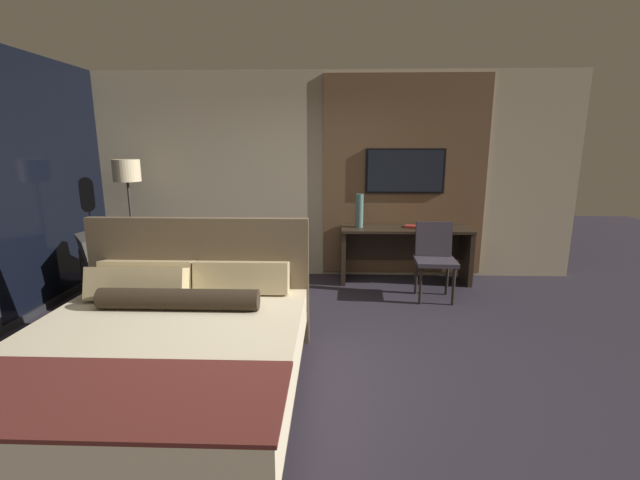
{
  "coord_description": "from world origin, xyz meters",
  "views": [
    {
      "loc": [
        0.29,
        -3.37,
        1.82
      ],
      "look_at": [
        0.14,
        0.84,
        0.89
      ],
      "focal_mm": 24.0,
      "sensor_mm": 36.0,
      "label": 1
    }
  ],
  "objects_px": {
    "desk_chair": "(434,253)",
    "bed": "(160,359)",
    "vase_tall": "(359,211)",
    "floor_lamp": "(127,181)",
    "book": "(414,227)",
    "tv": "(405,171)",
    "desk": "(404,245)",
    "armchair_by_window": "(118,275)"
  },
  "relations": [
    {
      "from": "desk_chair",
      "to": "armchair_by_window",
      "type": "height_order",
      "value": "desk_chair"
    },
    {
      "from": "bed",
      "to": "desk",
      "type": "distance_m",
      "value": 3.65
    },
    {
      "from": "desk",
      "to": "armchair_by_window",
      "type": "xyz_separation_m",
      "value": [
        -3.57,
        -0.79,
        -0.22
      ]
    },
    {
      "from": "tv",
      "to": "desk_chair",
      "type": "relative_size",
      "value": 1.16
    },
    {
      "from": "floor_lamp",
      "to": "desk_chair",
      "type": "bearing_deg",
      "value": -6.21
    },
    {
      "from": "tv",
      "to": "desk_chair",
      "type": "bearing_deg",
      "value": -73.26
    },
    {
      "from": "bed",
      "to": "desk_chair",
      "type": "relative_size",
      "value": 2.38
    },
    {
      "from": "armchair_by_window",
      "to": "floor_lamp",
      "type": "height_order",
      "value": "floor_lamp"
    },
    {
      "from": "desk_chair",
      "to": "vase_tall",
      "type": "bearing_deg",
      "value": 147.08
    },
    {
      "from": "book",
      "to": "tv",
      "type": "bearing_deg",
      "value": 113.86
    },
    {
      "from": "vase_tall",
      "to": "armchair_by_window",
      "type": "bearing_deg",
      "value": -165.15
    },
    {
      "from": "floor_lamp",
      "to": "book",
      "type": "relative_size",
      "value": 6.46
    },
    {
      "from": "desk",
      "to": "floor_lamp",
      "type": "xyz_separation_m",
      "value": [
        -3.63,
        -0.21,
        0.87
      ]
    },
    {
      "from": "tv",
      "to": "floor_lamp",
      "type": "bearing_deg",
      "value": -173.25
    },
    {
      "from": "desk_chair",
      "to": "vase_tall",
      "type": "distance_m",
      "value": 1.15
    },
    {
      "from": "floor_lamp",
      "to": "tv",
      "type": "bearing_deg",
      "value": 6.75
    },
    {
      "from": "book",
      "to": "desk",
      "type": "bearing_deg",
      "value": 166.42
    },
    {
      "from": "floor_lamp",
      "to": "book",
      "type": "bearing_deg",
      "value": 2.9
    },
    {
      "from": "desk_chair",
      "to": "bed",
      "type": "bearing_deg",
      "value": -134.77
    },
    {
      "from": "tv",
      "to": "vase_tall",
      "type": "bearing_deg",
      "value": -159.86
    },
    {
      "from": "armchair_by_window",
      "to": "floor_lamp",
      "type": "xyz_separation_m",
      "value": [
        -0.06,
        0.58,
        1.1
      ]
    },
    {
      "from": "bed",
      "to": "floor_lamp",
      "type": "xyz_separation_m",
      "value": [
        -1.43,
        2.69,
        1.05
      ]
    },
    {
      "from": "bed",
      "to": "vase_tall",
      "type": "relative_size",
      "value": 4.91
    },
    {
      "from": "armchair_by_window",
      "to": "tv",
      "type": "bearing_deg",
      "value": -112.12
    },
    {
      "from": "armchair_by_window",
      "to": "book",
      "type": "height_order",
      "value": "armchair_by_window"
    },
    {
      "from": "armchair_by_window",
      "to": "vase_tall",
      "type": "height_order",
      "value": "vase_tall"
    },
    {
      "from": "desk",
      "to": "armchair_by_window",
      "type": "height_order",
      "value": "armchair_by_window"
    },
    {
      "from": "bed",
      "to": "desk_chair",
      "type": "height_order",
      "value": "bed"
    },
    {
      "from": "floor_lamp",
      "to": "vase_tall",
      "type": "relative_size",
      "value": 3.69
    },
    {
      "from": "desk_chair",
      "to": "book",
      "type": "relative_size",
      "value": 3.61
    },
    {
      "from": "tv",
      "to": "armchair_by_window",
      "type": "distance_m",
      "value": 3.9
    },
    {
      "from": "desk",
      "to": "desk_chair",
      "type": "bearing_deg",
      "value": -68.09
    },
    {
      "from": "desk",
      "to": "vase_tall",
      "type": "height_order",
      "value": "vase_tall"
    },
    {
      "from": "desk",
      "to": "vase_tall",
      "type": "relative_size",
      "value": 3.86
    },
    {
      "from": "bed",
      "to": "armchair_by_window",
      "type": "xyz_separation_m",
      "value": [
        -1.37,
        2.11,
        -0.04
      ]
    },
    {
      "from": "desk",
      "to": "floor_lamp",
      "type": "distance_m",
      "value": 3.74
    },
    {
      "from": "bed",
      "to": "vase_tall",
      "type": "xyz_separation_m",
      "value": [
        1.58,
        2.89,
        0.65
      ]
    },
    {
      "from": "desk",
      "to": "vase_tall",
      "type": "bearing_deg",
      "value": -178.83
    },
    {
      "from": "tv",
      "to": "book",
      "type": "relative_size",
      "value": 4.2
    },
    {
      "from": "bed",
      "to": "book",
      "type": "relative_size",
      "value": 8.59
    },
    {
      "from": "vase_tall",
      "to": "bed",
      "type": "bearing_deg",
      "value": -118.7
    },
    {
      "from": "bed",
      "to": "armchair_by_window",
      "type": "distance_m",
      "value": 2.51
    }
  ]
}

